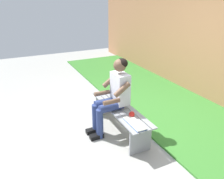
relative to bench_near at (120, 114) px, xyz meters
The scene contains 7 objects.
ground_plane 1.38m from the bench_near, 48.33° to the left, with size 10.00×7.00×0.04m, color #9E9E99.
grass_strip 1.36m from the bench_near, 90.00° to the right, with size 9.00×1.96×0.03m, color #387A2D.
brick_wall 2.56m from the bench_near, 78.11° to the right, with size 9.50×0.24×2.26m, color #B27A51.
bench_near is the anchor object (origin of this frame).
person_seated 0.37m from the bench_near, 61.10° to the left, with size 0.50×0.69×1.24m.
apple 0.37m from the bench_near, behind, with size 0.09×0.09×0.09m, color red.
book_open 0.55m from the bench_near, behind, with size 0.41×0.16×0.02m.
Camera 1 is at (-2.86, 1.54, 2.12)m, focal length 36.06 mm.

